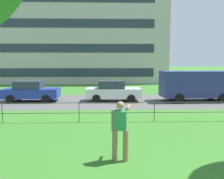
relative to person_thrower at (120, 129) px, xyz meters
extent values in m
cube|color=#565454|center=(1.98, 10.86, -0.96)|extent=(80.00, 6.85, 0.01)
cylinder|color=#333833|center=(-5.37, 4.58, -0.46)|extent=(0.04, 0.04, 1.00)
cylinder|color=#333833|center=(-1.69, 4.58, -0.46)|extent=(0.04, 0.04, 1.00)
cylinder|color=#333833|center=(1.98, 4.58, -0.46)|extent=(0.04, 0.04, 1.00)
cylinder|color=#333833|center=(1.98, 4.58, -0.51)|extent=(36.73, 0.03, 0.03)
cylinder|color=#333833|center=(1.98, 4.58, -0.01)|extent=(36.73, 0.03, 0.03)
cylinder|color=#846B4C|center=(-0.16, 0.02, -0.50)|extent=(0.16, 0.16, 0.93)
cylinder|color=#846B4C|center=(0.15, -0.05, -0.50)|extent=(0.16, 0.16, 0.93)
cube|color=#2D7F4C|center=(0.00, -0.01, 0.26)|extent=(0.41, 0.37, 0.61)
sphere|color=#A87A5B|center=(0.00, -0.01, 0.70)|extent=(0.22, 0.22, 0.22)
cylinder|color=#A87A5B|center=(0.26, 0.25, 0.60)|extent=(0.21, 0.63, 0.09)
cylinder|color=#A87A5B|center=(-0.22, 0.03, 0.24)|extent=(0.09, 0.09, 0.62)
cube|color=#233899|center=(-5.84, 10.75, -0.32)|extent=(4.01, 1.73, 0.68)
cube|color=#2D3847|center=(-5.99, 10.75, 0.30)|extent=(1.91, 1.53, 0.56)
cylinder|color=black|center=(-4.61, 11.57, -0.66)|extent=(0.60, 0.20, 0.60)
cylinder|color=black|center=(-4.60, 9.95, -0.66)|extent=(0.60, 0.20, 0.60)
cylinder|color=black|center=(-7.09, 11.55, -0.66)|extent=(0.60, 0.20, 0.60)
cylinder|color=black|center=(-7.08, 9.93, -0.66)|extent=(0.60, 0.20, 0.60)
cube|color=silver|center=(0.22, 10.76, -0.32)|extent=(4.04, 1.81, 0.68)
cube|color=#2D3847|center=(0.07, 10.76, 0.30)|extent=(1.94, 1.57, 0.56)
cylinder|color=black|center=(1.48, 11.53, -0.66)|extent=(0.61, 0.22, 0.60)
cylinder|color=black|center=(1.44, 9.92, -0.66)|extent=(0.61, 0.22, 0.60)
cylinder|color=black|center=(-1.00, 11.60, -0.66)|extent=(0.61, 0.22, 0.60)
cylinder|color=black|center=(-1.04, 9.99, -0.66)|extent=(0.61, 0.22, 0.60)
cube|color=navy|center=(6.30, 10.64, 0.33)|extent=(5.06, 2.12, 1.90)
cube|color=#283342|center=(8.30, 10.70, 0.66)|extent=(0.17, 1.67, 0.76)
cylinder|color=black|center=(7.97, 11.62, -0.62)|extent=(0.69, 0.26, 0.68)
cylinder|color=black|center=(8.03, 9.76, -0.62)|extent=(0.69, 0.26, 0.68)
cylinder|color=black|center=(4.77, 11.52, -0.62)|extent=(0.69, 0.26, 0.68)
cylinder|color=black|center=(4.83, 9.66, -0.62)|extent=(0.69, 0.26, 0.68)
cube|color=#B7B2AD|center=(-4.92, 30.11, 6.85)|extent=(25.96, 11.86, 15.62)
cube|color=#283342|center=(-4.92, 24.15, 0.60)|extent=(21.81, 0.06, 1.10)
cube|color=#283342|center=(-4.92, 24.15, 3.72)|extent=(21.81, 0.06, 1.10)
cube|color=#283342|center=(-4.92, 24.15, 6.85)|extent=(21.81, 0.06, 1.10)
camera|label=1|loc=(-0.46, -6.72, 1.94)|focal=37.97mm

